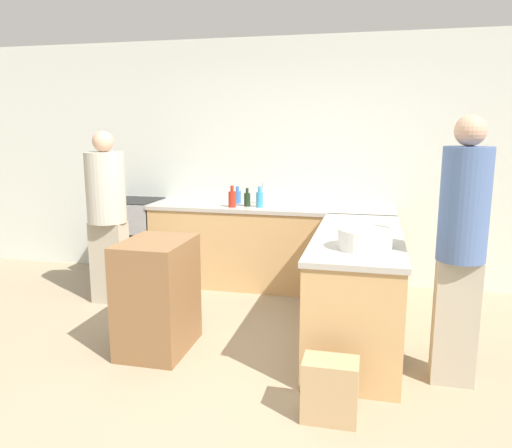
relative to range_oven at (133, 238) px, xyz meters
The scene contains 15 objects.
ground_plane 2.73m from the range_oven, 52.39° to the right, with size 14.00×14.00×0.00m, color tan.
wall_back 1.91m from the range_oven, 12.04° to the left, with size 8.00×0.06×2.70m.
counter_back 1.65m from the range_oven, ahead, with size 2.64×0.67×0.90m.
counter_peninsula 2.90m from the range_oven, 25.41° to the right, with size 0.69×1.88×0.90m.
range_oven is the anchor object (origin of this frame).
island_table 2.09m from the range_oven, 58.00° to the right, with size 0.49×0.66×0.88m.
mixing_bowl 3.22m from the range_oven, 32.88° to the right, with size 0.38×0.38×0.14m.
dish_soap_bottle 1.64m from the range_oven, ahead, with size 0.07×0.07×0.22m.
vinegar_bottle_clear 1.63m from the range_oven, ahead, with size 0.08×0.08×0.23m.
hot_sauce_bottle 1.38m from the range_oven, ahead, with size 0.08×0.08×0.23m.
wine_bottle_dark 1.50m from the range_oven, ahead, with size 0.07×0.07×0.20m.
water_bottle_blue 1.35m from the range_oven, ahead, with size 0.08×0.08×0.19m.
person_by_range 1.00m from the range_oven, 78.03° to the right, with size 0.38×0.38×1.70m.
person_at_peninsula 3.79m from the range_oven, 28.54° to the right, with size 0.31×0.31×1.82m.
paper_bag 3.51m from the range_oven, 44.08° to the right, with size 0.33×0.22×0.38m.
Camera 1 is at (1.07, -3.08, 1.75)m, focal length 35.00 mm.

